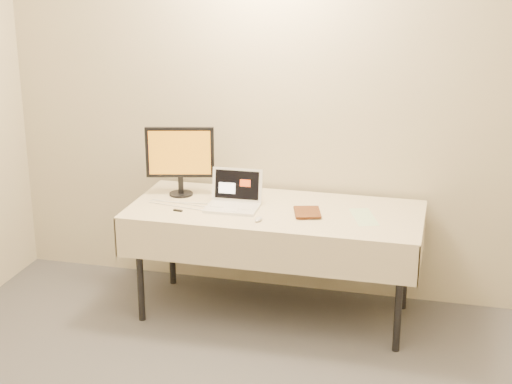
% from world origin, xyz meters
% --- Properties ---
extents(back_wall, '(4.00, 0.10, 2.70)m').
position_xyz_m(back_wall, '(0.00, 2.50, 1.35)').
color(back_wall, beige).
rests_on(back_wall, ground).
extents(table, '(1.86, 0.81, 0.74)m').
position_xyz_m(table, '(0.00, 2.05, 0.68)').
color(table, black).
rests_on(table, ground).
extents(laptop, '(0.33, 0.28, 0.23)m').
position_xyz_m(laptop, '(-0.27, 2.03, 0.79)').
color(laptop, white).
rests_on(laptop, table).
extents(monitor, '(0.44, 0.19, 0.46)m').
position_xyz_m(monitor, '(-0.68, 2.17, 1.01)').
color(monitor, black).
rests_on(monitor, table).
extents(book, '(0.16, 0.06, 0.21)m').
position_xyz_m(book, '(0.14, 1.97, 0.85)').
color(book, brown).
rests_on(book, table).
extents(alarm_clock, '(0.13, 0.07, 0.05)m').
position_xyz_m(alarm_clock, '(-0.38, 2.28, 0.76)').
color(alarm_clock, black).
rests_on(alarm_clock, table).
extents(clicker, '(0.05, 0.09, 0.02)m').
position_xyz_m(clicker, '(-0.05, 1.81, 0.75)').
color(clicker, silver).
rests_on(clicker, table).
extents(paper_form, '(0.22, 0.35, 0.00)m').
position_xyz_m(paper_form, '(0.56, 2.03, 0.74)').
color(paper_form, beige).
rests_on(paper_form, table).
extents(usb_dongle, '(0.06, 0.03, 0.01)m').
position_xyz_m(usb_dongle, '(-0.59, 1.85, 0.74)').
color(usb_dongle, black).
rests_on(usb_dongle, table).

